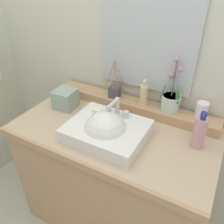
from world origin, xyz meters
The scene contains 13 objects.
floor centered at (0.00, 0.00, -0.05)m, with size 3.11×3.80×0.10m, color #B7B8A6.
wall_back centered at (0.00, 0.42, 1.25)m, with size 3.11×0.20×2.51m, color beige.
vanity_cabinet centered at (0.00, 0.00, 0.42)m, with size 1.15×0.64×0.83m.
back_ledge centered at (0.00, 0.24, 0.86)m, with size 1.08×0.12×0.06m, color tan.
sink_basin centered at (0.00, -0.09, 0.87)m, with size 0.41×0.34×0.27m.
soap_bar centered at (-0.11, 0.01, 0.92)m, with size 0.07×0.04×0.02m, color beige.
potted_plant centered at (0.24, 0.25, 0.96)m, with size 0.12×0.11×0.32m.
soap_dispenser centered at (0.07, 0.24, 0.96)m, with size 0.05×0.05×0.16m.
tumbler_cup centered at (0.41, 0.26, 0.93)m, with size 0.07×0.07×0.09m, color white.
reed_diffuser centered at (-0.12, 0.23, 0.93)m, with size 0.12×0.10×0.26m.
lotion_bottle centered at (0.44, 0.07, 0.92)m, with size 0.07×0.07×0.21m.
tissue_box centered at (-0.39, 0.05, 0.89)m, with size 0.13×0.13×0.12m, color #8DA598.
mirror centered at (0.04, 0.31, 1.24)m, with size 0.57×0.02×0.53m, color silver.
Camera 1 is at (0.50, -0.93, 1.63)m, focal length 36.97 mm.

